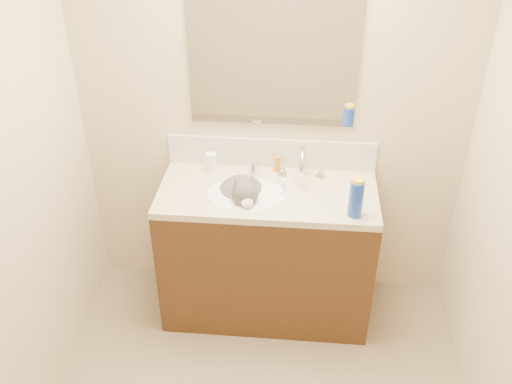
% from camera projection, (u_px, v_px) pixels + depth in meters
% --- Properties ---
extents(room_shell, '(2.24, 2.54, 2.52)m').
position_uv_depth(room_shell, '(249.00, 191.00, 1.96)').
color(room_shell, beige).
rests_on(room_shell, ground).
extents(vanity_cabinet, '(1.20, 0.55, 0.82)m').
position_uv_depth(vanity_cabinet, '(267.00, 255.00, 3.36)').
color(vanity_cabinet, '#3F2511').
rests_on(vanity_cabinet, ground).
extents(counter_slab, '(1.20, 0.55, 0.04)m').
position_uv_depth(counter_slab, '(268.00, 194.00, 3.13)').
color(counter_slab, beige).
rests_on(counter_slab, vanity_cabinet).
extents(basin, '(0.45, 0.36, 0.14)m').
position_uv_depth(basin, '(246.00, 203.00, 3.14)').
color(basin, white).
rests_on(basin, vanity_cabinet).
extents(faucet, '(0.28, 0.20, 0.21)m').
position_uv_depth(faucet, '(302.00, 166.00, 3.17)').
color(faucet, silver).
rests_on(faucet, counter_slab).
extents(cat, '(0.37, 0.41, 0.31)m').
position_uv_depth(cat, '(242.00, 195.00, 3.14)').
color(cat, '#4B494B').
rests_on(cat, basin).
extents(backsplash, '(1.20, 0.02, 0.18)m').
position_uv_depth(backsplash, '(271.00, 153.00, 3.29)').
color(backsplash, silver).
rests_on(backsplash, counter_slab).
extents(mirror, '(0.90, 0.02, 0.80)m').
position_uv_depth(mirror, '(273.00, 54.00, 2.97)').
color(mirror, white).
rests_on(mirror, room_shell).
extents(pill_bottle, '(0.07, 0.07, 0.11)m').
position_uv_depth(pill_bottle, '(211.00, 163.00, 3.26)').
color(pill_bottle, white).
rests_on(pill_bottle, counter_slab).
extents(pill_label, '(0.07, 0.07, 0.04)m').
position_uv_depth(pill_label, '(211.00, 164.00, 3.27)').
color(pill_label, '#F44A28').
rests_on(pill_label, pill_bottle).
extents(silver_jar, '(0.05, 0.05, 0.06)m').
position_uv_depth(silver_jar, '(255.00, 168.00, 3.26)').
color(silver_jar, '#B7B7BC').
rests_on(silver_jar, counter_slab).
extents(amber_bottle, '(0.05, 0.05, 0.09)m').
position_uv_depth(amber_bottle, '(277.00, 164.00, 3.27)').
color(amber_bottle, '#BF7B16').
rests_on(amber_bottle, counter_slab).
extents(toothbrush, '(0.03, 0.15, 0.01)m').
position_uv_depth(toothbrush, '(283.00, 186.00, 3.15)').
color(toothbrush, white).
rests_on(toothbrush, counter_slab).
extents(toothbrush_head, '(0.02, 0.03, 0.02)m').
position_uv_depth(toothbrush_head, '(283.00, 185.00, 3.15)').
color(toothbrush_head, '#6C91E5').
rests_on(toothbrush_head, counter_slab).
extents(spray_can, '(0.08, 0.08, 0.20)m').
position_uv_depth(spray_can, '(356.00, 199.00, 2.87)').
color(spray_can, '#193FB5').
rests_on(spray_can, counter_slab).
extents(spray_cap, '(0.06, 0.06, 0.04)m').
position_uv_depth(spray_cap, '(358.00, 182.00, 2.82)').
color(spray_cap, yellow).
rests_on(spray_cap, spray_can).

